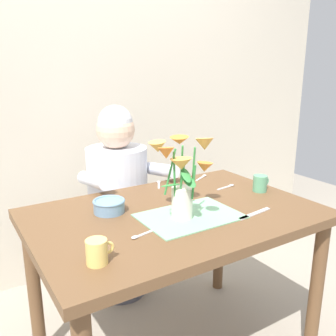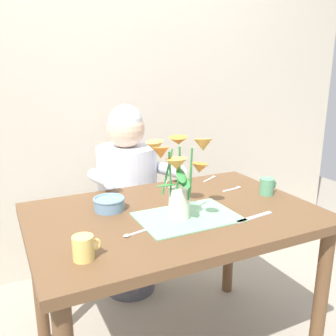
% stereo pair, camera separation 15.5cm
% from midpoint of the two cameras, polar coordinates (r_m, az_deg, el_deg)
% --- Properties ---
extents(wood_panel_backdrop, '(4.00, 0.10, 2.50)m').
position_cam_midpoint_polar(wood_panel_backdrop, '(2.42, -8.65, 13.28)').
color(wood_panel_backdrop, beige).
rests_on(wood_panel_backdrop, ground_plane).
extents(dining_table, '(1.20, 0.80, 0.74)m').
position_cam_midpoint_polar(dining_table, '(1.61, 3.79, -9.97)').
color(dining_table, brown).
rests_on(dining_table, ground_plane).
extents(seated_person, '(0.45, 0.47, 1.14)m').
position_cam_midpoint_polar(seated_person, '(2.16, -4.11, -5.52)').
color(seated_person, '#4C4C56').
rests_on(seated_person, ground_plane).
extents(striped_placemat, '(0.40, 0.28, 0.00)m').
position_cam_midpoint_polar(striped_placemat, '(1.52, 5.98, -7.58)').
color(striped_placemat, '#7AB289').
rests_on(striped_placemat, dining_table).
extents(flower_vase, '(0.28, 0.26, 0.32)m').
position_cam_midpoint_polar(flower_vase, '(1.44, 4.84, -1.15)').
color(flower_vase, silver).
rests_on(flower_vase, dining_table).
extents(ceramic_bowl, '(0.14, 0.14, 0.06)m').
position_cam_midpoint_polar(ceramic_bowl, '(1.59, -6.32, -5.48)').
color(ceramic_bowl, '#6689A8').
rests_on(ceramic_bowl, dining_table).
extents(dinner_knife, '(0.19, 0.04, 0.00)m').
position_cam_midpoint_polar(dinner_knife, '(1.57, 16.02, -7.36)').
color(dinner_knife, silver).
rests_on(dinner_knife, dining_table).
extents(tea_cup, '(0.09, 0.07, 0.08)m').
position_cam_midpoint_polar(tea_cup, '(1.84, 17.49, -2.81)').
color(tea_cup, '#569970').
rests_on(tea_cup, dining_table).
extents(coffee_cup, '(0.09, 0.07, 0.08)m').
position_cam_midpoint_polar(coffee_cup, '(1.20, -9.25, -12.16)').
color(coffee_cup, '#E5C666').
rests_on(coffee_cup, dining_table).
extents(spoon_0, '(0.07, 0.11, 0.01)m').
position_cam_midpoint_polar(spoon_0, '(1.93, 1.92, -2.41)').
color(spoon_0, silver).
rests_on(spoon_0, dining_table).
extents(spoon_1, '(0.11, 0.07, 0.01)m').
position_cam_midpoint_polar(spoon_1, '(2.04, 8.88, -1.56)').
color(spoon_1, silver).
rests_on(spoon_1, dining_table).
extents(spoon_2, '(0.12, 0.04, 0.01)m').
position_cam_midpoint_polar(spoon_2, '(1.37, -2.18, -10.19)').
color(spoon_2, silver).
rests_on(spoon_2, dining_table).
extents(spoon_3, '(0.12, 0.03, 0.01)m').
position_cam_midpoint_polar(spoon_3, '(1.89, 12.62, -3.13)').
color(spoon_3, silver).
rests_on(spoon_3, dining_table).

